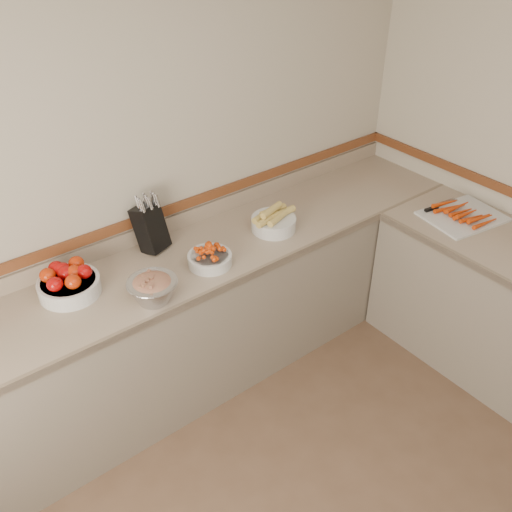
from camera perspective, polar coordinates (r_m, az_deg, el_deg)
back_wall at (r=3.22m, az=-12.21°, el=7.40°), size 4.00×0.00×4.00m
counter_back at (r=3.45m, az=-8.00°, el=-7.10°), size 4.00×0.65×1.08m
knife_block at (r=3.27m, az=-10.54°, el=2.91°), size 0.20×0.22×0.35m
tomato_bowl at (r=3.07m, az=-18.26°, el=-2.47°), size 0.32×0.32×0.16m
cherry_tomato_bowl at (r=3.14m, az=-4.66°, el=-0.14°), size 0.25×0.25×0.13m
corn_bowl at (r=3.44m, az=1.76°, el=3.52°), size 0.30×0.27×0.16m
rhubarb_bowl at (r=2.91m, az=-10.29°, el=-3.22°), size 0.26×0.26×0.15m
cutting_board at (r=3.81m, az=20.02°, el=3.90°), size 0.53×0.44×0.07m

